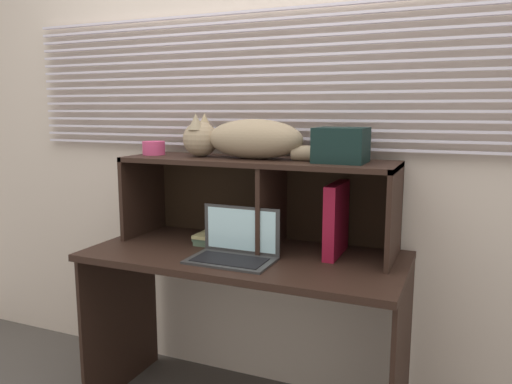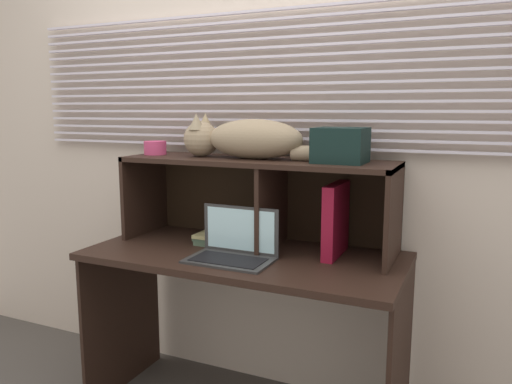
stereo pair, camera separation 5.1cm
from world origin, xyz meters
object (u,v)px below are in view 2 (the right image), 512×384
storage_box (341,145)px  book_stack (219,236)px  binder_upright (336,220)px  cat (245,139)px  small_basket (155,148)px  laptop (233,248)px

storage_box → book_stack: bearing=179.7°
binder_upright → storage_box: size_ratio=1.49×
cat → small_basket: (-0.49, -0.00, -0.05)m
cat → laptop: cat is taller
binder_upright → storage_box: bearing=0.0°
laptop → small_basket: size_ratio=3.22×
binder_upright → book_stack: bearing=179.7°
binder_upright → storage_box: (0.01, 0.00, 0.32)m
binder_upright → small_basket: (-0.91, 0.00, 0.28)m
binder_upright → book_stack: binder_upright is taller
book_stack → small_basket: small_basket is taller
cat → book_stack: size_ratio=3.25×
laptop → storage_box: size_ratio=1.68×
laptop → binder_upright: bearing=31.3°
binder_upright → laptop: bearing=-148.7°
laptop → book_stack: laptop is taller
cat → binder_upright: (0.43, -0.00, -0.33)m
binder_upright → small_basket: size_ratio=2.87×
small_basket → storage_box: 0.93m
small_basket → storage_box: size_ratio=0.52×
book_stack → storage_box: 0.73m
book_stack → small_basket: bearing=-179.5°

